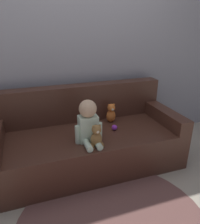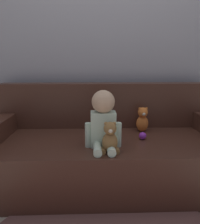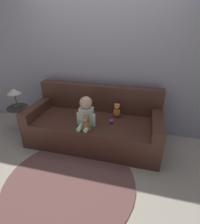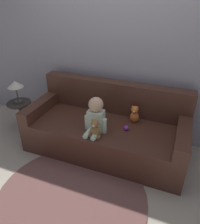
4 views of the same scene
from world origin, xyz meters
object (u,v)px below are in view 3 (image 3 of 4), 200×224
Objects in this scene: teddy_bear_brown at (86,123)px; side_table at (16,100)px; couch at (95,124)px; toy_ball at (111,121)px; person_baby at (86,112)px; plush_toy_side at (117,110)px.

side_table is (-1.34, 0.30, 0.08)m from teddy_bear_brown.
couch reaches higher than toy_ball.
side_table reaches higher than teddy_bear_brown.
couch is at bearing 158.46° from toy_ball.
side_table is (-1.64, 0.03, 0.15)m from toy_ball.
couch is 4.70× the size of person_baby.
couch is 2.52× the size of side_table.
person_baby is at bearing -7.59° from side_table.
plush_toy_side is at bearing 78.53° from toy_ball.
person_baby is at bearing -156.86° from toy_ball.
side_table is (-1.35, -0.09, 0.31)m from couch.
plush_toy_side is (0.34, 0.10, 0.24)m from couch.
person_baby is 0.16m from teddy_bear_brown.
toy_ball is (-0.04, -0.22, -0.08)m from plush_toy_side.
teddy_bear_brown is at bearing -70.95° from person_baby.
person_baby reaches higher than plush_toy_side.
plush_toy_side is at bearing 43.24° from person_baby.
person_baby is 6.98× the size of toy_ball.
teddy_bear_brown is 3.69× the size of toy_ball.
teddy_bear_brown is 0.28× the size of side_table.
toy_ball is at bearing -101.47° from plush_toy_side.
couch and person_baby have the same top height.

